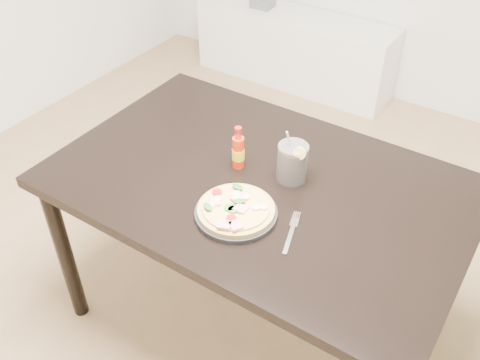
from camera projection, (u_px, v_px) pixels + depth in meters
The scene contains 9 objects.
floor at pixel (216, 337), 2.20m from camera, with size 4.50×4.50×0.00m, color #9E7A51.
dining_table at pixel (259, 198), 1.86m from camera, with size 1.40×0.90×0.75m.
plate at pixel (236, 213), 1.67m from camera, with size 0.26×0.26×0.02m, color black.
pizza at pixel (236, 208), 1.66m from camera, with size 0.24×0.24×0.03m.
hot_sauce_bottle at pixel (238, 151), 1.83m from camera, with size 0.04×0.04×0.16m.
cola_cup at pixel (292, 163), 1.78m from camera, with size 0.11×0.10×0.19m.
fork at pixel (292, 231), 1.61m from camera, with size 0.07×0.18×0.00m.
media_console at pixel (294, 49), 3.72m from camera, with size 1.40×0.34×0.50m, color white.
cd_stack at pixel (263, 1), 3.63m from camera, with size 0.14×0.12×0.08m.
Camera 1 is at (0.80, -1.03, 1.89)m, focal length 40.00 mm.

